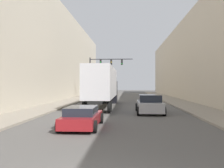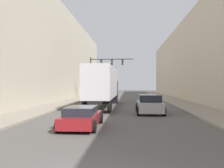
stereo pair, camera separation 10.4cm
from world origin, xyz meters
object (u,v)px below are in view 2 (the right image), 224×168
Objects in this scene: semi_truck at (104,85)px; suv_car at (149,104)px; traffic_signal_gantry at (102,69)px; sedan_car at (82,117)px.

semi_truck reaches higher than suv_car.
semi_truck is 1.97× the size of traffic_signal_gantry.
sedan_car is 8.43m from suv_car.
traffic_signal_gantry is at bearing 106.97° from suv_car.
sedan_car is at bearing -86.11° from traffic_signal_gantry.
traffic_signal_gantry is (-1.82, 14.95, 2.63)m from semi_truck.
semi_truck is 3.24× the size of sedan_car.
sedan_car is 0.94× the size of suv_car.
semi_truck reaches higher than sedan_car.
semi_truck is 7.28m from suv_car.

